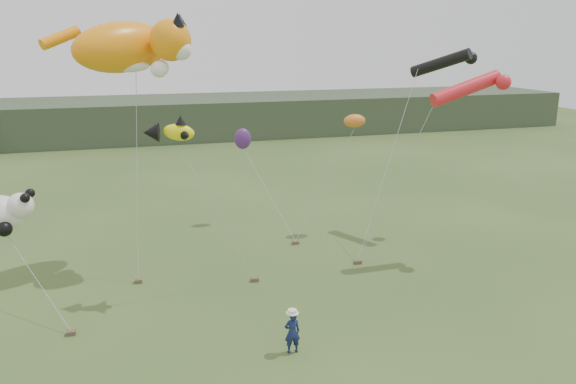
{
  "coord_description": "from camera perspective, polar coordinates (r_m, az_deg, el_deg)",
  "views": [
    {
      "loc": [
        -5.58,
        -17.18,
        10.15
      ],
      "look_at": [
        0.34,
        3.0,
        4.43
      ],
      "focal_mm": 35.0,
      "sensor_mm": 36.0,
      "label": 1
    }
  ],
  "objects": [
    {
      "name": "misc_kites",
      "position": [
        30.63,
        0.4,
        6.23
      ],
      "size": [
        6.41,
        3.89,
        2.15
      ],
      "color": "orange",
      "rests_on": "ground"
    },
    {
      "name": "festival_attendant",
      "position": [
        19.24,
        0.44,
        -14.06
      ],
      "size": [
        0.55,
        0.37,
        1.48
      ],
      "primitive_type": "imported",
      "rotation": [
        0.0,
        0.0,
        3.12
      ],
      "color": "#131F4A",
      "rests_on": "ground"
    },
    {
      "name": "fish_kite",
      "position": [
        21.99,
        -12.03,
        6.01
      ],
      "size": [
        2.04,
        1.35,
        1.03
      ],
      "color": "#FFF30C",
      "rests_on": "ground"
    },
    {
      "name": "tube_kites",
      "position": [
        28.58,
        17.05,
        11.3
      ],
      "size": [
        4.58,
        6.45,
        2.51
      ],
      "color": "black",
      "rests_on": "ground"
    },
    {
      "name": "sandbag_anchors",
      "position": [
        25.11,
        -5.54,
        -8.5
      ],
      "size": [
        12.72,
        6.77,
        0.16
      ],
      "color": "brown",
      "rests_on": "ground"
    },
    {
      "name": "cat_kite",
      "position": [
        25.63,
        -15.45,
        14.07
      ],
      "size": [
        6.29,
        4.45,
        2.7
      ],
      "color": "orange",
      "rests_on": "ground"
    },
    {
      "name": "ground",
      "position": [
        20.72,
        1.48,
        -14.12
      ],
      "size": [
        120.0,
        120.0,
        0.0
      ],
      "primitive_type": "plane",
      "color": "#385123",
      "rests_on": "ground"
    },
    {
      "name": "headland",
      "position": [
        62.46,
        -14.06,
        7.19
      ],
      "size": [
        90.0,
        13.0,
        4.0
      ],
      "color": "#2D3D28",
      "rests_on": "ground"
    }
  ]
}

